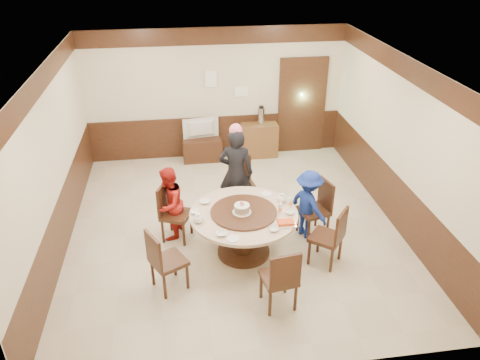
{
  "coord_description": "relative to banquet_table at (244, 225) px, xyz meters",
  "views": [
    {
      "loc": [
        -0.84,
        -6.62,
        4.56
      ],
      "look_at": [
        0.05,
        -0.32,
        1.1
      ],
      "focal_mm": 35.0,
      "sensor_mm": 36.0,
      "label": 1
    }
  ],
  "objects": [
    {
      "name": "chair_4",
      "position": [
        0.3,
        -1.21,
        -0.23
      ],
      "size": [
        0.5,
        0.51,
        0.97
      ],
      "rotation": [
        0.0,
        0.0,
        6.43
      ],
      "color": "#381E11",
      "rests_on": "ground"
    },
    {
      "name": "saucer_near",
      "position": [
        -0.25,
        -0.65,
        0.22
      ],
      "size": [
        0.18,
        0.18,
        0.01
      ],
      "primitive_type": "cylinder",
      "color": "white",
      "rests_on": "banquet_table"
    },
    {
      "name": "bowl_2",
      "position": [
        -0.39,
        -0.52,
        0.24
      ],
      "size": [
        0.16,
        0.16,
        0.04
      ],
      "primitive_type": "imported",
      "color": "white",
      "rests_on": "banquet_table"
    },
    {
      "name": "bowl_1",
      "position": [
        0.35,
        -0.53,
        0.24
      ],
      "size": [
        0.15,
        0.15,
        0.05
      ],
      "primitive_type": "imported",
      "color": "white",
      "rests_on": "banquet_table"
    },
    {
      "name": "banquet_table",
      "position": [
        0.0,
        0.0,
        0.0
      ],
      "size": [
        1.65,
        1.65,
        0.78
      ],
      "color": "#381E11",
      "rests_on": "ground"
    },
    {
      "name": "chair_5",
      "position": [
        1.21,
        -0.41,
        -0.23
      ],
      "size": [
        0.62,
        0.62,
        0.97
      ],
      "rotation": [
        0.0,
        0.0,
        7.17
      ],
      "color": "#381E11",
      "rests_on": "ground"
    },
    {
      "name": "notice_left",
      "position": [
        -0.15,
        3.68,
        1.22
      ],
      "size": [
        0.25,
        0.0,
        0.35
      ],
      "primitive_type": "cube",
      "color": "white",
      "rests_on": "room"
    },
    {
      "name": "chair_0",
      "position": [
        1.24,
        0.36,
        -0.23
      ],
      "size": [
        0.55,
        0.54,
        0.97
      ],
      "rotation": [
        0.0,
        0.0,
        1.83
      ],
      "color": "#381E11",
      "rests_on": "ground"
    },
    {
      "name": "thermos",
      "position": [
        0.9,
        3.5,
        0.41
      ],
      "size": [
        0.15,
        0.15,
        0.38
      ],
      "primitive_type": "cylinder",
      "color": "silver",
      "rests_on": "side_cabinet"
    },
    {
      "name": "tv_stand",
      "position": [
        -0.4,
        3.47,
        -0.28
      ],
      "size": [
        0.85,
        0.45,
        0.5
      ],
      "primitive_type": "cube",
      "color": "#381E11",
      "rests_on": "ground"
    },
    {
      "name": "person_standing",
      "position": [
        0.04,
        1.16,
        0.29
      ],
      "size": [
        0.67,
        0.52,
        1.64
      ],
      "primitive_type": "imported",
      "rotation": [
        0.0,
        0.0,
        2.9
      ],
      "color": "black",
      "rests_on": "ground"
    },
    {
      "name": "teapot_left",
      "position": [
        -0.7,
        -0.16,
        0.28
      ],
      "size": [
        0.17,
        0.15,
        0.13
      ],
      "primitive_type": "ellipsoid",
      "color": "white",
      "rests_on": "banquet_table"
    },
    {
      "name": "television",
      "position": [
        -0.4,
        3.47,
        0.19
      ],
      "size": [
        0.79,
        0.21,
        0.45
      ],
      "primitive_type": "imported",
      "rotation": [
        0.0,
        0.0,
        3.29
      ],
      "color": "gray",
      "rests_on": "tv_stand"
    },
    {
      "name": "person_blue",
      "position": [
        1.12,
        0.35,
        0.06
      ],
      "size": [
        0.74,
        0.88,
        1.19
      ],
      "primitive_type": "imported",
      "rotation": [
        0.0,
        0.0,
        2.05
      ],
      "color": "navy",
      "rests_on": "ground"
    },
    {
      "name": "chair_2",
      "position": [
        -1.04,
        0.57,
        -0.23
      ],
      "size": [
        0.58,
        0.57,
        0.97
      ],
      "rotation": [
        0.0,
        0.0,
        4.33
      ],
      "color": "#381E11",
      "rests_on": "ground"
    },
    {
      "name": "shrimp_platter",
      "position": [
        0.55,
        -0.4,
        0.24
      ],
      "size": [
        0.3,
        0.2,
        0.06
      ],
      "color": "white",
      "rests_on": "banquet_table"
    },
    {
      "name": "birthday_cake",
      "position": [
        -0.03,
        -0.03,
        0.31
      ],
      "size": [
        0.29,
        0.29,
        0.2
      ],
      "color": "white",
      "rests_on": "banquet_table"
    },
    {
      "name": "person_red",
      "position": [
        -1.13,
        0.63,
        0.09
      ],
      "size": [
        0.66,
        0.74,
        1.25
      ],
      "primitive_type": "imported",
      "rotation": [
        0.0,
        0.0,
        4.34
      ],
      "color": "#B11D17",
      "rests_on": "ground"
    },
    {
      "name": "chair_1",
      "position": [
        0.18,
        1.32,
        -0.23
      ],
      "size": [
        0.51,
        0.51,
        0.97
      ],
      "rotation": [
        0.0,
        0.0,
        3.31
      ],
      "color": "#381E11",
      "rests_on": "ground"
    },
    {
      "name": "chair_3",
      "position": [
        -1.17,
        -0.64,
        -0.23
      ],
      "size": [
        0.6,
        0.6,
        0.97
      ],
      "rotation": [
        0.0,
        0.0,
        5.21
      ],
      "color": "#381E11",
      "rests_on": "ground"
    },
    {
      "name": "saucer_far",
      "position": [
        0.45,
        0.5,
        0.22
      ],
      "size": [
        0.18,
        0.18,
        0.01
      ],
      "primitive_type": "cylinder",
      "color": "white",
      "rests_on": "banquet_table"
    },
    {
      "name": "side_cabinet",
      "position": [
        0.87,
        3.5,
        -0.16
      ],
      "size": [
        0.8,
        0.4,
        0.75
      ],
      "primitive_type": "cube",
      "color": "brown",
      "rests_on": "ground"
    },
    {
      "name": "room",
      "position": [
        -0.04,
        0.74,
        0.55
      ],
      "size": [
        6.0,
        6.04,
        2.84
      ],
      "color": "beige",
      "rests_on": "ground"
    },
    {
      "name": "bowl_0",
      "position": [
        -0.56,
        0.37,
        0.24
      ],
      "size": [
        0.16,
        0.16,
        0.04
      ],
      "primitive_type": "imported",
      "color": "white",
      "rests_on": "banquet_table"
    },
    {
      "name": "bottle_1",
      "position": [
        0.74,
        0.06,
        0.3
      ],
      "size": [
        0.06,
        0.06,
        0.16
      ],
      "primitive_type": "cylinder",
      "color": "white",
      "rests_on": "banquet_table"
    },
    {
      "name": "bowl_3",
      "position": [
        0.69,
        -0.12,
        0.24
      ],
      "size": [
        0.15,
        0.15,
        0.05
      ],
      "primitive_type": "imported",
      "color": "white",
      "rests_on": "banquet_table"
    },
    {
      "name": "notice_right",
      "position": [
        0.5,
        3.68,
        0.92
      ],
      "size": [
        0.3,
        0.0,
        0.22
      ],
      "primitive_type": "cube",
      "color": "white",
      "rests_on": "room"
    },
    {
      "name": "bottle_0",
      "position": [
        0.55,
        -0.08,
        0.3
      ],
      "size": [
        0.06,
        0.06,
        0.16
      ],
      "primitive_type": "cylinder",
      "color": "white",
      "rests_on": "banquet_table"
    },
    {
      "name": "teapot_right",
      "position": [
        0.64,
        0.23,
        0.28
      ],
      "size": [
        0.17,
        0.15,
        0.13
      ],
      "primitive_type": "ellipsoid",
      "color": "white",
      "rests_on": "banquet_table"
    },
    {
      "name": "bowl_4",
      "position": [
        -0.73,
        0.1,
        0.23
      ],
      "size": [
        0.14,
        0.14,
        0.04
      ],
      "primitive_type": "imported",
      "color": "white",
      "rests_on": "banquet_table"
    }
  ]
}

